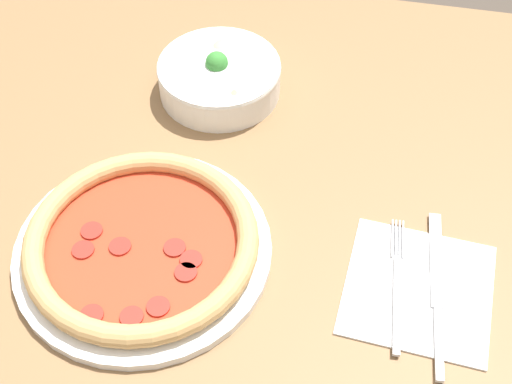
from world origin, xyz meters
TOP-DOWN VIEW (x-y plane):
  - dining_table at (0.00, 0.00)m, footprint 1.02×0.91m
  - pizza at (-0.03, -0.12)m, footprint 0.30×0.30m
  - bowl at (-0.01, 0.18)m, footprint 0.18×0.18m
  - napkin at (0.29, -0.10)m, footprint 0.18×0.18m
  - fork at (0.27, -0.11)m, footprint 0.02×0.18m
  - knife at (0.31, -0.11)m, footprint 0.03×0.22m

SIDE VIEW (x-z plane):
  - dining_table at x=0.00m, z-range 0.26..1.01m
  - napkin at x=0.29m, z-range 0.75..0.75m
  - knife at x=0.31m, z-range 0.75..0.76m
  - fork at x=0.27m, z-range 0.75..0.76m
  - pizza at x=-0.03m, z-range 0.75..0.79m
  - bowl at x=-0.01m, z-range 0.74..0.81m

